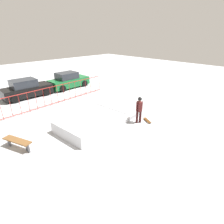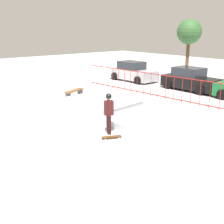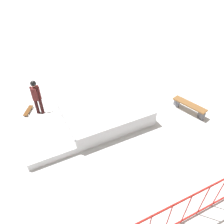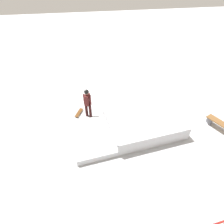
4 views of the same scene
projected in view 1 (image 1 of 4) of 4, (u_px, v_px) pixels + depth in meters
ground_plane at (87, 137)px, 9.74m from camera, size 60.00×60.00×0.00m
skate_ramp at (96, 121)px, 10.88m from camera, size 5.62×3.10×0.74m
skater at (139, 108)px, 10.93m from camera, size 0.40×0.44×1.73m
skateboard at (147, 120)px, 11.46m from camera, size 0.53×0.81×0.09m
perimeter_fence at (40, 99)px, 13.15m from camera, size 12.42×0.89×1.50m
park_bench at (17, 142)px, 8.68m from camera, size 0.95×1.64×0.48m
parked_car_black at (26, 89)px, 15.59m from camera, size 4.10×1.92×1.60m
parked_car_green at (69, 81)px, 18.31m from camera, size 4.17×2.06×1.60m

